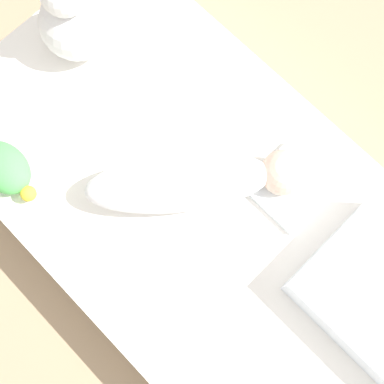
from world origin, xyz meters
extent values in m
plane|color=#9E8466|center=(0.00, 0.00, 0.00)|extent=(12.00, 12.00, 0.00)
cube|color=white|center=(0.00, 0.00, 0.10)|extent=(1.48, 0.81, 0.20)
cube|color=white|center=(0.12, 0.18, 0.21)|extent=(0.17, 0.18, 0.02)
ellipsoid|color=white|center=(-0.08, -0.02, 0.27)|extent=(0.41, 0.46, 0.13)
sphere|color=beige|center=(0.09, 0.19, 0.26)|extent=(0.12, 0.12, 0.12)
cube|color=white|center=(0.46, 0.14, 0.25)|extent=(0.36, 0.31, 0.10)
sphere|color=white|center=(-0.57, 0.08, 0.30)|extent=(0.19, 0.19, 0.19)
ellipsoid|color=#51B756|center=(-0.42, -0.31, 0.24)|extent=(0.16, 0.12, 0.09)
sphere|color=yellow|center=(-0.33, -0.31, 0.23)|extent=(0.04, 0.04, 0.04)
camera|label=1|loc=(0.21, -0.25, 1.54)|focal=50.00mm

